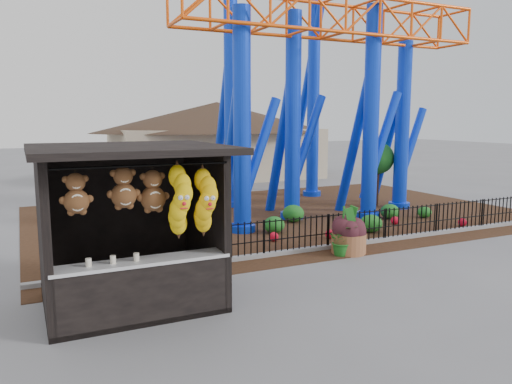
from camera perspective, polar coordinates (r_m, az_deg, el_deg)
name	(u,v)px	position (r m, az deg, el deg)	size (l,w,h in m)	color
ground	(294,299)	(10.32, 4.40, -12.12)	(120.00, 120.00, 0.00)	slate
mulch_bed	(281,215)	(18.95, 2.93, -2.59)	(18.00, 12.00, 0.02)	#331E11
curb	(363,242)	(14.83, 12.15, -5.66)	(18.00, 0.18, 0.12)	gray
prize_booth	(133,230)	(9.71, -13.83, -4.26)	(3.50, 3.40, 3.12)	black
picket_fence	(388,225)	(15.29, 14.88, -3.64)	(12.20, 0.06, 1.00)	black
roller_coaster	(306,42)	(19.56, 5.75, 16.66)	(11.00, 6.37, 10.82)	#0D37E2
terracotta_planter	(349,243)	(13.78, 10.54, -5.76)	(0.94, 0.94, 0.55)	#9C5D38
planter_foliage	(349,221)	(13.65, 10.60, -3.33)	(0.70, 0.70, 0.64)	#36151C
potted_plant	(342,240)	(13.48, 9.80, -5.46)	(0.75, 0.65, 0.83)	#255719
landscaping	(342,218)	(17.16, 9.75, -2.93)	(7.04, 3.60, 0.60)	#1C601C
pavilion	(217,128)	(30.38, -4.49, 7.33)	(15.00, 15.00, 4.80)	#BFAD8C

